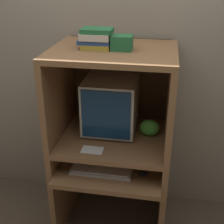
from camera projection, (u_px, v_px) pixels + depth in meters
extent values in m
cube|color=gray|center=(122.00, 57.00, 2.44)|extent=(6.00, 0.06, 2.60)
cube|color=brown|center=(66.00, 184.00, 2.57)|extent=(0.04, 0.68, 0.63)
cube|color=brown|center=(162.00, 195.00, 2.45)|extent=(0.04, 0.68, 0.63)
cube|color=brown|center=(109.00, 173.00, 2.21)|extent=(0.74, 0.42, 0.04)
cube|color=brown|center=(63.00, 142.00, 2.40)|extent=(0.04, 0.68, 0.18)
cube|color=brown|center=(166.00, 151.00, 2.28)|extent=(0.04, 0.68, 0.18)
cube|color=brown|center=(113.00, 138.00, 2.31)|extent=(0.74, 0.68, 0.04)
cube|color=brown|center=(59.00, 91.00, 2.22)|extent=(0.04, 0.68, 0.65)
cube|color=brown|center=(171.00, 99.00, 2.10)|extent=(0.04, 0.68, 0.65)
cube|color=brown|center=(114.00, 51.00, 2.03)|extent=(0.74, 0.68, 0.04)
cube|color=#48321E|center=(120.00, 79.00, 2.45)|extent=(0.74, 0.01, 0.65)
cylinder|color=beige|center=(111.00, 127.00, 2.39)|extent=(0.21, 0.21, 0.02)
cube|color=beige|center=(111.00, 103.00, 2.31)|extent=(0.38, 0.42, 0.39)
cube|color=navy|center=(106.00, 115.00, 2.12)|extent=(0.34, 0.01, 0.35)
cube|color=beige|center=(101.00, 171.00, 2.19)|extent=(0.43, 0.15, 0.02)
cube|color=silver|center=(101.00, 169.00, 2.19)|extent=(0.40, 0.12, 0.01)
ellipsoid|color=black|center=(143.00, 173.00, 2.16)|extent=(0.07, 0.05, 0.03)
ellipsoid|color=green|center=(150.00, 128.00, 2.28)|extent=(0.15, 0.11, 0.12)
cube|color=gold|center=(97.00, 46.00, 2.01)|extent=(0.18, 0.14, 0.03)
cube|color=navy|center=(95.00, 41.00, 2.00)|extent=(0.21, 0.14, 0.03)
cube|color=beige|center=(96.00, 36.00, 1.98)|extent=(0.19, 0.14, 0.04)
cube|color=#236638|center=(97.00, 31.00, 1.97)|extent=(0.20, 0.14, 0.03)
cube|color=white|center=(92.00, 150.00, 2.12)|extent=(0.15, 0.10, 0.00)
cube|color=#236638|center=(122.00, 43.00, 1.96)|extent=(0.13, 0.11, 0.09)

